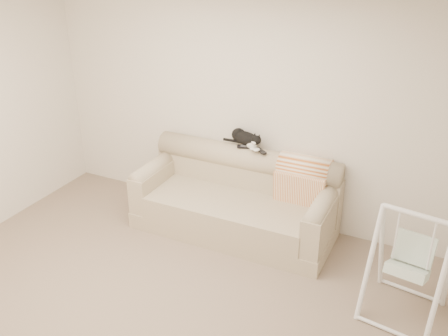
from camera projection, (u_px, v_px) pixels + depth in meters
name	position (u px, v px, depth m)	size (l,w,h in m)	color
ground_plane	(161.00, 315.00, 4.39)	(5.00, 5.00, 0.00)	#7A6350
room_shell	(149.00, 157.00, 3.73)	(5.04, 4.04, 2.60)	beige
sofa	(237.00, 200.00, 5.55)	(2.20, 0.93, 0.90)	tan
remote_a	(245.00, 147.00, 5.50)	(0.19, 0.10, 0.03)	black
remote_b	(261.00, 151.00, 5.40)	(0.16, 0.14, 0.02)	black
tuxedo_cat	(246.00, 138.00, 5.49)	(0.50, 0.31, 0.20)	black
throw_blanket	(304.00, 174.00, 5.31)	(0.55, 0.38, 0.58)	#C46120
baby_swing	(409.00, 264.00, 4.22)	(0.71, 0.75, 1.02)	white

